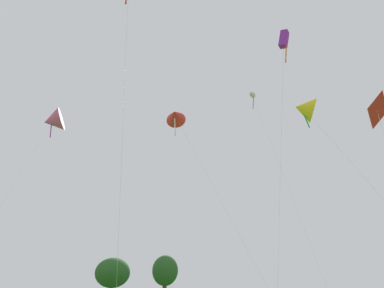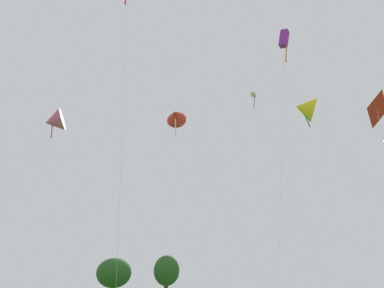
{
  "view_description": "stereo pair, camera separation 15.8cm",
  "coord_description": "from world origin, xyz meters",
  "views": [
    {
      "loc": [
        8.2,
        -5.31,
        1.63
      ],
      "look_at": [
        -2.48,
        12.84,
        12.06
      ],
      "focal_mm": 30.66,
      "sensor_mm": 36.0,
      "label": 1
    },
    {
      "loc": [
        8.34,
        -5.23,
        1.63
      ],
      "look_at": [
        -2.48,
        12.84,
        12.06
      ],
      "focal_mm": 30.66,
      "sensor_mm": 36.0,
      "label": 2
    }
  ],
  "objects": [
    {
      "name": "park_tree_0",
      "position": [
        -17.97,
        32.25,
        5.68
      ],
      "size": [
        3.36,
        3.36,
        7.68
      ],
      "color": "brown",
      "rests_on": "ground"
    },
    {
      "name": "kite_flying_5",
      "position": [
        -7.39,
        17.91,
        18.58
      ],
      "size": [
        9.21,
        5.02,
        19.63
      ],
      "color": "silver",
      "rests_on": "ground"
    },
    {
      "name": "kite_flying_7",
      "position": [
        4.39,
        20.36,
        16.94
      ],
      "size": [
        9.2,
        2.82,
        18.24
      ],
      "color": "silver",
      "rests_on": "ground"
    },
    {
      "name": "kite_flying_8",
      "position": [
        -3.33,
        30.43,
        27.16
      ],
      "size": [
        7.13,
        4.13,
        28.2
      ],
      "color": "silver",
      "rests_on": "ground"
    },
    {
      "name": "kite_flying_4",
      "position": [
        4.36,
        16.29,
        21.39
      ],
      "size": [
        6.83,
        10.51,
        22.33
      ],
      "color": "silver",
      "rests_on": "ground"
    },
    {
      "name": "kite_flying_3",
      "position": [
        -19.44,
        12.87,
        19.07
      ],
      "size": [
        6.78,
        9.98,
        20.54
      ],
      "color": "silver",
      "rests_on": "ground"
    },
    {
      "name": "kite_flying_0",
      "position": [
        9.12,
        11.59,
        10.46
      ],
      "size": [
        1.37,
        11.64,
        11.15
      ],
      "color": "silver",
      "rests_on": "ground"
    },
    {
      "name": "park_tree_2",
      "position": [
        -20.69,
        25.41,
        5.1
      ],
      "size": [
        4.06,
        4.06,
        6.79
      ],
      "color": "brown",
      "rests_on": "ground"
    }
  ]
}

